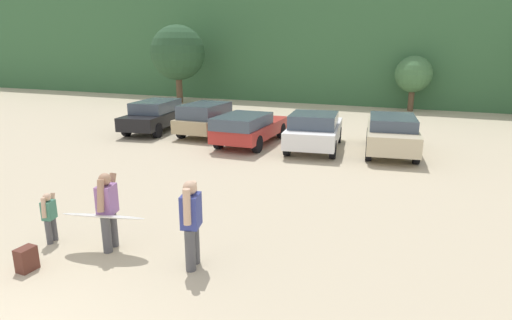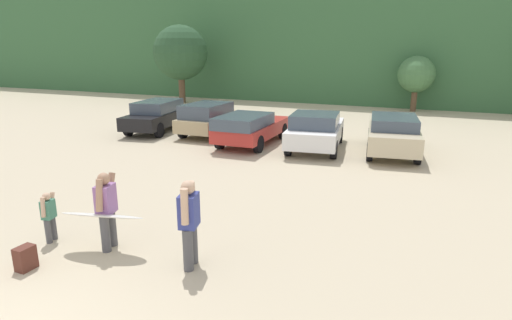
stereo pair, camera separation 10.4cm
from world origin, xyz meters
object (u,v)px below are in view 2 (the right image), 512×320
Objects in this scene: parked_car_white at (316,130)px; person_companion at (189,219)px; parked_car_black at (158,115)px; parked_car_tan at (211,118)px; surfboard_white at (102,216)px; person_adult at (106,207)px; backpack_dropped at (25,258)px; parked_car_champagne at (393,133)px; person_child at (49,214)px; parked_car_red at (250,127)px.

person_companion reaches higher than parked_car_white.
person_companion is (8.80, -10.83, 0.14)m from parked_car_black.
parked_car_tan is 12.45m from person_companion.
parked_car_tan is 11.84m from surfboard_white.
person_adult reaches higher than backpack_dropped.
person_child is at bearing 144.35° from parked_car_champagne.
person_companion reaches higher than parked_car_black.
parked_car_champagne is 13.10m from backpack_dropped.
parked_car_black is 1.08× the size of parked_car_red.
parked_car_tan is 0.92× the size of parked_car_white.
parked_car_black is 1.11× the size of parked_car_white.
person_adult is 1.91m from person_companion.
parked_car_champagne reaches higher than person_child.
parked_car_white is 11.64m from backpack_dropped.
person_child reaches higher than surfboard_white.
parked_car_red is 2.89× the size of person_adult.
parked_car_black is at bearing 91.42° from parked_car_tan.
parked_car_tan is 2.33× the size of surfboard_white.
surfboard_white is at bearing 55.08° from backpack_dropped.
person_child is 0.64× the size of person_companion.
person_companion is 3.74× the size of backpack_dropped.
surfboard_white is at bearing -161.52° from parked_car_tan.
parked_car_red is 10.33m from person_companion.
person_companion reaches higher than parked_car_champagne.
backpack_dropped is (-5.11, -12.05, -0.57)m from parked_car_champagne.
parked_car_white is at bearing -102.95° from person_companion.
parked_car_champagne is at bearing -125.92° from surfboard_white.
person_child is at bearing -9.72° from surfboard_white.
person_child is 0.60× the size of surfboard_white.
surfboard_white reaches higher than backpack_dropped.
parked_car_white is 0.95× the size of parked_car_champagne.
parked_car_champagne is (5.68, 0.92, 0.04)m from parked_car_red.
parked_car_tan is 11.56m from person_child.
surfboard_white is at bearing 150.05° from parked_car_champagne.
parked_car_white is at bearing -120.81° from person_child.
person_adult reaches higher than parked_car_tan.
parked_car_red is 1.02× the size of parked_car_white.
parked_car_black reaches higher than backpack_dropped.
surfboard_white is 1.50m from backpack_dropped.
person_adult is 1.66m from backpack_dropped.
parked_car_black is at bearing -79.55° from person_child.
parked_car_black is 2.98× the size of person_companion.
parked_car_black is at bearing 116.53° from backpack_dropped.
parked_car_black is at bearing -66.84° from person_companion.
person_adult reaches higher than surfboard_white.
backpack_dropped is (0.57, -11.13, -0.53)m from parked_car_red.
parked_car_white is 2.69× the size of person_companion.
person_child is (-5.67, -11.00, -0.19)m from parked_car_champagne.
parked_car_tan is (2.91, 0.13, 0.00)m from parked_car_black.
person_child is at bearing 156.44° from parked_car_white.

